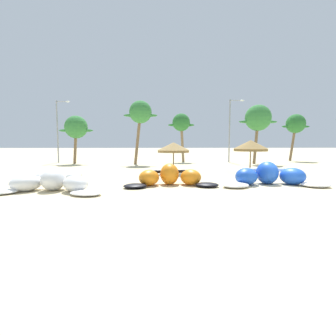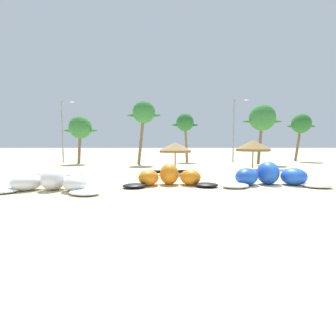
{
  "view_description": "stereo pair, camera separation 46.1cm",
  "coord_description": "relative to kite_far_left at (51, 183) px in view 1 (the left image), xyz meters",
  "views": [
    {
      "loc": [
        -7.52,
        -15.76,
        2.64
      ],
      "look_at": [
        -6.93,
        2.0,
        1.0
      ],
      "focal_mm": 28.96,
      "sensor_mm": 36.0,
      "label": 1
    },
    {
      "loc": [
        -7.05,
        -15.77,
        2.64
      ],
      "look_at": [
        -6.93,
        2.0,
        1.0
      ],
      "focal_mm": 28.96,
      "sensor_mm": 36.0,
      "label": 2
    }
  ],
  "objects": [
    {
      "name": "ground_plane",
      "position": [
        13.44,
        0.92,
        -0.46
      ],
      "size": [
        260.0,
        260.0,
        0.0
      ],
      "primitive_type": "plane",
      "color": "beige"
    },
    {
      "name": "kite_far_left",
      "position": [
        0.0,
        0.0,
        0.0
      ],
      "size": [
        6.6,
        3.36,
        1.21
      ],
      "color": "white",
      "rests_on": "ground"
    },
    {
      "name": "kite_left",
      "position": [
        6.6,
        1.97,
        0.05
      ],
      "size": [
        6.03,
        2.92,
        1.34
      ],
      "color": "black",
      "rests_on": "ground"
    },
    {
      "name": "kite_left_of_center",
      "position": [
        12.91,
        1.95,
        0.09
      ],
      "size": [
        6.88,
        3.12,
        1.46
      ],
      "color": "white",
      "rests_on": "ground"
    },
    {
      "name": "beach_umbrella_near_van",
      "position": [
        7.16,
        8.55,
        1.8
      ],
      "size": [
        2.84,
        2.84,
        2.7
      ],
      "color": "brown",
      "rests_on": "ground"
    },
    {
      "name": "beach_umbrella_middle",
      "position": [
        14.01,
        8.87,
        1.95
      ],
      "size": [
        3.06,
        3.06,
        2.9
      ],
      "color": "brown",
      "rests_on": "ground"
    },
    {
      "name": "palm_leftmost",
      "position": [
        -4.63,
        20.22,
        4.13
      ],
      "size": [
        4.31,
        2.87,
        6.11
      ],
      "color": "brown",
      "rests_on": "ground"
    },
    {
      "name": "palm_left",
      "position": [
        3.62,
        19.02,
        5.85
      ],
      "size": [
        4.16,
        2.77,
        7.83
      ],
      "color": "brown",
      "rests_on": "ground"
    },
    {
      "name": "palm_left_of_gap",
      "position": [
        9.04,
        23.44,
        4.93
      ],
      "size": [
        3.71,
        2.47,
        6.77
      ],
      "color": "#7F6647",
      "rests_on": "ground"
    },
    {
      "name": "palm_center_left",
      "position": [
        18.38,
        19.18,
        5.26
      ],
      "size": [
        4.89,
        3.26,
        7.43
      ],
      "color": "brown",
      "rests_on": "ground"
    },
    {
      "name": "palm_center_right",
      "position": [
        25.98,
        24.65,
        4.91
      ],
      "size": [
        4.16,
        2.78,
        6.86
      ],
      "color": "brown",
      "rests_on": "ground"
    },
    {
      "name": "lamppost_west",
      "position": [
        -7.56,
        22.26,
        4.22
      ],
      "size": [
        1.83,
        0.24,
        8.3
      ],
      "color": "gray",
      "rests_on": "ground"
    },
    {
      "name": "lamppost_west_center",
      "position": [
        15.74,
        22.18,
        4.37
      ],
      "size": [
        2.04,
        0.24,
        8.56
      ],
      "color": "gray",
      "rests_on": "ground"
    }
  ]
}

